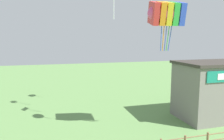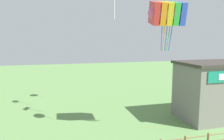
{
  "view_description": "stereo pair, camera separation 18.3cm",
  "coord_description": "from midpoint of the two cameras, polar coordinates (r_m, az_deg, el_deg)",
  "views": [
    {
      "loc": [
        -3.74,
        -3.83,
        7.06
      ],
      "look_at": [
        0.0,
        9.39,
        5.13
      ],
      "focal_mm": 35.0,
      "sensor_mm": 36.0,
      "label": 1
    },
    {
      "loc": [
        -3.56,
        -3.88,
        7.06
      ],
      "look_at": [
        0.0,
        9.39,
        5.13
      ],
      "focal_mm": 35.0,
      "sensor_mm": 36.0,
      "label": 2
    }
  ],
  "objects": [
    {
      "name": "seaside_building",
      "position": [
        22.06,
        26.92,
        -4.59
      ],
      "size": [
        7.87,
        4.39,
        5.12
      ],
      "color": "slate",
      "rests_on": "ground_plane"
    },
    {
      "name": "kite_rainbow_parafoil",
      "position": [
        16.5,
        14.49,
        14.16
      ],
      "size": [
        3.02,
        2.24,
        3.59
      ],
      "color": "#E54C8C"
    }
  ]
}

